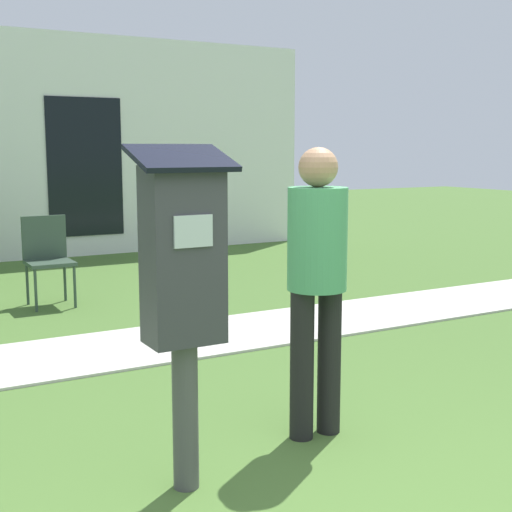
{
  "coord_description": "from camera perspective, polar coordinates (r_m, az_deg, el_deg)",
  "views": [
    {
      "loc": [
        -1.54,
        -2.13,
        1.57
      ],
      "look_at": [
        0.15,
        0.88,
        1.05
      ],
      "focal_mm": 50.0,
      "sensor_mm": 36.0,
      "label": 1
    }
  ],
  "objects": [
    {
      "name": "person_standing",
      "position": [
        3.83,
        4.9,
        -1.09
      ],
      "size": [
        0.32,
        0.32,
        1.58
      ],
      "rotation": [
        0.0,
        0.0,
        -0.3
      ],
      "color": "black",
      "rests_on": "ground"
    },
    {
      "name": "parking_meter",
      "position": [
        3.21,
        -5.84,
        -1.4
      ],
      "size": [
        0.44,
        0.31,
        1.59
      ],
      "color": "#4C4C4C",
      "rests_on": "ground"
    },
    {
      "name": "sidewalk",
      "position": [
        5.7,
        -12.62,
        -7.5
      ],
      "size": [
        12.0,
        1.1,
        0.02
      ],
      "color": "beige",
      "rests_on": "ground"
    },
    {
      "name": "outdoor_chair_middle",
      "position": [
        7.47,
        -16.36,
        0.23
      ],
      "size": [
        0.44,
        0.44,
        0.9
      ],
      "rotation": [
        0.0,
        0.0,
        0.39
      ],
      "color": "#334738",
      "rests_on": "ground"
    }
  ]
}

